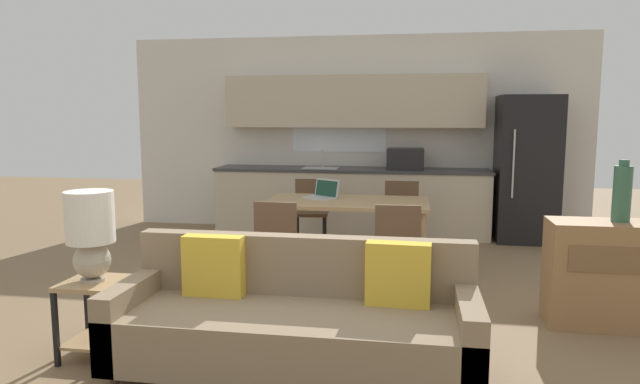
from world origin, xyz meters
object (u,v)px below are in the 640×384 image
object	(u,v)px
dining_table	(347,206)
credenza	(615,275)
couch	(296,321)
vase	(622,193)
table_lamp	(90,230)
dining_chair_far_left	(311,209)
dining_chair_near_left	(280,237)
dining_chair_near_right	(397,241)
refrigerator	(527,169)
dining_chair_far_right	(401,212)
laptop	(323,194)
side_table	(96,307)

from	to	relation	value
dining_table	credenza	world-z (taller)	credenza
couch	vase	size ratio (longest dim) A/B	4.74
table_lamp	credenza	xyz separation A→B (m)	(3.62, 1.17, -0.46)
table_lamp	dining_chair_far_left	distance (m)	3.45
dining_chair_near_left	dining_chair_near_right	bearing A→B (deg)	-175.83
refrigerator	vase	size ratio (longest dim) A/B	3.96
dining_table	dining_chair_far_right	bearing A→B (deg)	56.49
couch	laptop	xyz separation A→B (m)	(-0.26, 2.61, 0.44)
dining_chair_far_left	side_table	bearing A→B (deg)	-110.48
dining_table	dining_chair_far_right	size ratio (longest dim) A/B	2.00
credenza	vase	xyz separation A→B (m)	(0.02, 0.03, 0.63)
laptop	couch	bearing A→B (deg)	-51.71
dining_chair_far_right	dining_chair_near_right	bearing A→B (deg)	-89.46
dining_table	table_lamp	size ratio (longest dim) A/B	2.80
dining_chair_far_right	dining_chair_far_left	bearing A→B (deg)	178.75
dining_table	dining_chair_near_left	bearing A→B (deg)	-124.80
vase	laptop	xyz separation A→B (m)	(-2.52, 1.40, -0.26)
side_table	dining_chair_near_right	distance (m)	2.58
credenza	dining_chair_far_right	distance (m)	2.70
dining_chair_far_left	laptop	bearing A→B (deg)	-76.03
credenza	vase	world-z (taller)	vase
table_lamp	laptop	bearing A→B (deg)	66.71
dining_chair_far_left	dining_chair_far_right	xyz separation A→B (m)	(1.08, -0.03, 0.00)
couch	side_table	bearing A→B (deg)	179.59
dining_chair_near_right	dining_chair_far_right	distance (m)	1.58
table_lamp	dining_chair_near_left	bearing A→B (deg)	63.07
vase	dining_chair_near_left	bearing A→B (deg)	170.05
dining_table	dining_chair_far_left	distance (m)	1.02
laptop	dining_chair_near_left	bearing A→B (deg)	-73.24
side_table	dining_chair_near_left	world-z (taller)	dining_chair_near_left
table_lamp	dining_chair_near_left	world-z (taller)	table_lamp
vase	dining_chair_near_left	distance (m)	2.87
refrigerator	couch	world-z (taller)	refrigerator
dining_table	table_lamp	xyz separation A→B (m)	(-1.40, -2.48, 0.19)
credenza	vase	bearing A→B (deg)	60.43
couch	side_table	xyz separation A→B (m)	(-1.37, 0.01, 0.01)
side_table	dining_chair_far_right	bearing A→B (deg)	59.59
side_table	dining_chair_near_right	size ratio (longest dim) A/B	0.63
dining_chair_far_left	laptop	size ratio (longest dim) A/B	2.06
side_table	credenza	xyz separation A→B (m)	(3.61, 1.17, 0.06)
vase	dining_chair_far_left	world-z (taller)	vase
table_lamp	dining_chair_near_right	xyz separation A→B (m)	(1.95, 1.71, -0.38)
couch	credenza	size ratio (longest dim) A/B	2.24
refrigerator	dining_table	bearing A→B (deg)	-140.08
dining_chair_far_right	laptop	distance (m)	1.11
dining_chair_near_left	laptop	distance (m)	0.99
dining_table	dining_chair_far_left	xyz separation A→B (m)	(-0.54, 0.84, -0.19)
credenza	dining_chair_far_left	distance (m)	3.50
dining_chair_far_right	dining_table	bearing A→B (deg)	-123.10
dining_chair_far_left	laptop	distance (m)	0.82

